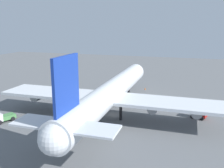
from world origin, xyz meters
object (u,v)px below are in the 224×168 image
at_px(fuel_truck, 198,113).
at_px(safety_cone_nose, 145,89).
at_px(cargo_airplane, 112,92).
at_px(baggage_tug, 2,117).

xyz_separation_m(fuel_truck, safety_cone_nose, (24.02, 17.75, -0.87)).
bearing_deg(cargo_airplane, baggage_tug, 117.85).
xyz_separation_m(cargo_airplane, fuel_truck, (4.62, -21.46, -4.93)).
distance_m(fuel_truck, safety_cone_nose, 29.88).
relative_size(cargo_airplane, fuel_truck, 14.72).
distance_m(cargo_airplane, baggage_tug, 27.32).
bearing_deg(fuel_truck, safety_cone_nose, 36.46).
bearing_deg(safety_cone_nose, fuel_truck, -143.54).
height_order(baggage_tug, safety_cone_nose, baggage_tug).
height_order(cargo_airplane, baggage_tug, cargo_airplane).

